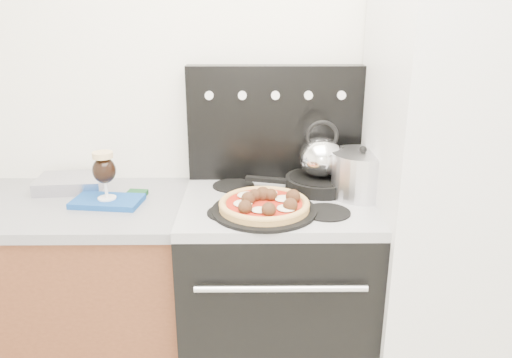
{
  "coord_description": "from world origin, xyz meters",
  "views": [
    {
      "loc": [
        -0.02,
        -0.7,
        1.65
      ],
      "look_at": [
        -0.01,
        1.05,
        1.05
      ],
      "focal_mm": 35.0,
      "sensor_mm": 36.0,
      "label": 1
    }
  ],
  "objects_px": {
    "fridge": "(453,193)",
    "stock_pot": "(361,176)",
    "skillet": "(320,183)",
    "pizza_pan": "(264,210)",
    "stove_body": "(275,301)",
    "tea_kettle": "(321,154)",
    "beer_glass": "(105,175)",
    "base_cabinet": "(24,302)",
    "pizza": "(264,203)",
    "oven_mitt": "(107,201)"
  },
  "relations": [
    {
      "from": "fridge",
      "to": "stock_pot",
      "type": "xyz_separation_m",
      "value": [
        -0.36,
        0.06,
        0.06
      ]
    },
    {
      "from": "skillet",
      "to": "pizza_pan",
      "type": "bearing_deg",
      "value": -134.08
    },
    {
      "from": "stove_body",
      "to": "tea_kettle",
      "type": "distance_m",
      "value": 0.67
    },
    {
      "from": "beer_glass",
      "to": "pizza_pan",
      "type": "xyz_separation_m",
      "value": [
        0.63,
        -0.13,
        -0.1
      ]
    },
    {
      "from": "base_cabinet",
      "to": "skillet",
      "type": "relative_size",
      "value": 4.94
    },
    {
      "from": "base_cabinet",
      "to": "beer_glass",
      "type": "xyz_separation_m",
      "value": [
        0.42,
        -0.03,
        0.59
      ]
    },
    {
      "from": "skillet",
      "to": "base_cabinet",
      "type": "bearing_deg",
      "value": -176.0
    },
    {
      "from": "base_cabinet",
      "to": "skillet",
      "type": "height_order",
      "value": "skillet"
    },
    {
      "from": "base_cabinet",
      "to": "stock_pot",
      "type": "height_order",
      "value": "stock_pot"
    },
    {
      "from": "beer_glass",
      "to": "pizza_pan",
      "type": "relative_size",
      "value": 0.5
    },
    {
      "from": "pizza",
      "to": "stock_pot",
      "type": "xyz_separation_m",
      "value": [
        0.4,
        0.17,
        0.05
      ]
    },
    {
      "from": "pizza",
      "to": "stock_pot",
      "type": "height_order",
      "value": "stock_pot"
    },
    {
      "from": "base_cabinet",
      "to": "fridge",
      "type": "height_order",
      "value": "fridge"
    },
    {
      "from": "pizza",
      "to": "stove_body",
      "type": "bearing_deg",
      "value": 68.13
    },
    {
      "from": "pizza_pan",
      "to": "pizza",
      "type": "bearing_deg",
      "value": 0.0
    },
    {
      "from": "tea_kettle",
      "to": "pizza",
      "type": "bearing_deg",
      "value": -125.96
    },
    {
      "from": "stove_body",
      "to": "base_cabinet",
      "type": "bearing_deg",
      "value": 178.7
    },
    {
      "from": "stove_body",
      "to": "tea_kettle",
      "type": "bearing_deg",
      "value": 31.48
    },
    {
      "from": "stove_body",
      "to": "skillet",
      "type": "bearing_deg",
      "value": 31.48
    },
    {
      "from": "pizza_pan",
      "to": "stock_pot",
      "type": "bearing_deg",
      "value": 22.67
    },
    {
      "from": "fridge",
      "to": "pizza",
      "type": "xyz_separation_m",
      "value": [
        -0.75,
        -0.11,
        0.01
      ]
    },
    {
      "from": "stove_body",
      "to": "pizza_pan",
      "type": "xyz_separation_m",
      "value": [
        -0.05,
        -0.14,
        0.49
      ]
    },
    {
      "from": "stove_body",
      "to": "pizza",
      "type": "height_order",
      "value": "pizza"
    },
    {
      "from": "fridge",
      "to": "pizza",
      "type": "relative_size",
      "value": 5.58
    },
    {
      "from": "beer_glass",
      "to": "pizza",
      "type": "height_order",
      "value": "beer_glass"
    },
    {
      "from": "base_cabinet",
      "to": "beer_glass",
      "type": "bearing_deg",
      "value": -3.63
    },
    {
      "from": "skillet",
      "to": "tea_kettle",
      "type": "xyz_separation_m",
      "value": [
        0.0,
        0.0,
        0.13
      ]
    },
    {
      "from": "base_cabinet",
      "to": "beer_glass",
      "type": "relative_size",
      "value": 7.29
    },
    {
      "from": "beer_glass",
      "to": "skillet",
      "type": "distance_m",
      "value": 0.88
    },
    {
      "from": "oven_mitt",
      "to": "pizza",
      "type": "xyz_separation_m",
      "value": [
        0.63,
        -0.13,
        0.05
      ]
    },
    {
      "from": "base_cabinet",
      "to": "skillet",
      "type": "distance_m",
      "value": 1.4
    },
    {
      "from": "stove_body",
      "to": "fridge",
      "type": "bearing_deg",
      "value": -2.05
    },
    {
      "from": "beer_glass",
      "to": "stock_pot",
      "type": "bearing_deg",
      "value": 1.79
    },
    {
      "from": "fridge",
      "to": "oven_mitt",
      "type": "relative_size",
      "value": 7.01
    },
    {
      "from": "tea_kettle",
      "to": "oven_mitt",
      "type": "bearing_deg",
      "value": -164.23
    },
    {
      "from": "oven_mitt",
      "to": "skillet",
      "type": "xyz_separation_m",
      "value": [
        0.87,
        0.12,
        0.03
      ]
    },
    {
      "from": "stove_body",
      "to": "fridge",
      "type": "xyz_separation_m",
      "value": [
        0.7,
        -0.03,
        0.51
      ]
    },
    {
      "from": "base_cabinet",
      "to": "pizza",
      "type": "height_order",
      "value": "pizza"
    },
    {
      "from": "pizza",
      "to": "pizza_pan",
      "type": "bearing_deg",
      "value": 0.0
    },
    {
      "from": "beer_glass",
      "to": "pizza",
      "type": "relative_size",
      "value": 0.58
    },
    {
      "from": "stove_body",
      "to": "skillet",
      "type": "relative_size",
      "value": 3.0
    },
    {
      "from": "skillet",
      "to": "tea_kettle",
      "type": "relative_size",
      "value": 1.43
    },
    {
      "from": "oven_mitt",
      "to": "beer_glass",
      "type": "bearing_deg",
      "value": 0.0
    },
    {
      "from": "beer_glass",
      "to": "oven_mitt",
      "type": "bearing_deg",
      "value": 0.0
    },
    {
      "from": "oven_mitt",
      "to": "pizza",
      "type": "height_order",
      "value": "pizza"
    },
    {
      "from": "oven_mitt",
      "to": "stove_body",
      "type": "bearing_deg",
      "value": 0.14
    },
    {
      "from": "oven_mitt",
      "to": "tea_kettle",
      "type": "relative_size",
      "value": 1.33
    },
    {
      "from": "stove_body",
      "to": "beer_glass",
      "type": "xyz_separation_m",
      "value": [
        -0.68,
        -0.0,
        0.58
      ]
    },
    {
      "from": "pizza_pan",
      "to": "pizza",
      "type": "distance_m",
      "value": 0.03
    },
    {
      "from": "oven_mitt",
      "to": "pizza_pan",
      "type": "distance_m",
      "value": 0.64
    }
  ]
}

